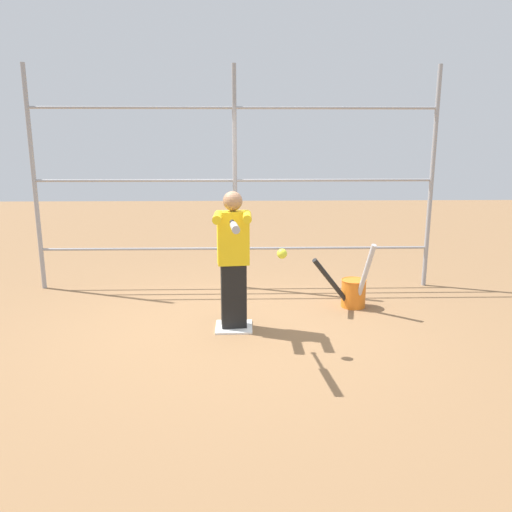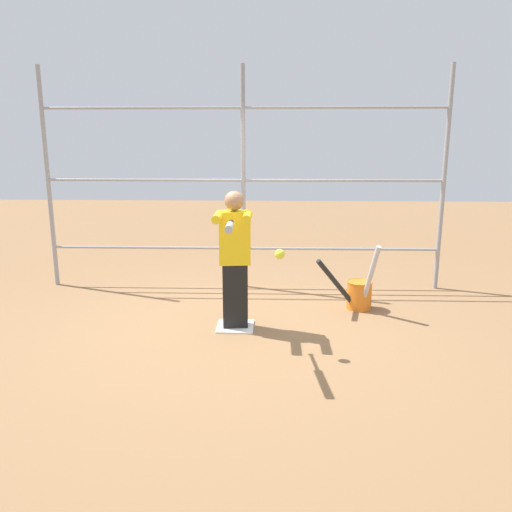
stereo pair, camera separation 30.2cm
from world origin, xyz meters
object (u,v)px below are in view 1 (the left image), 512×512
batter (233,256)px  bat_bucket (353,291)px  softball_in_flight (282,254)px  baseball_bat_swinging (234,227)px

batter → bat_bucket: batter is taller
batter → softball_in_flight: (-0.47, 0.59, 0.16)m
softball_in_flight → batter: bearing=-51.1°
batter → baseball_bat_swinging: (-0.03, 0.89, 0.47)m
baseball_bat_swinging → bat_bucket: baseball_bat_swinging is taller
batter → softball_in_flight: 0.77m
batter → baseball_bat_swinging: 1.01m
bat_bucket → softball_in_flight: bearing=52.2°
batter → softball_in_flight: batter is taller
baseball_bat_swinging → bat_bucket: 2.37m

